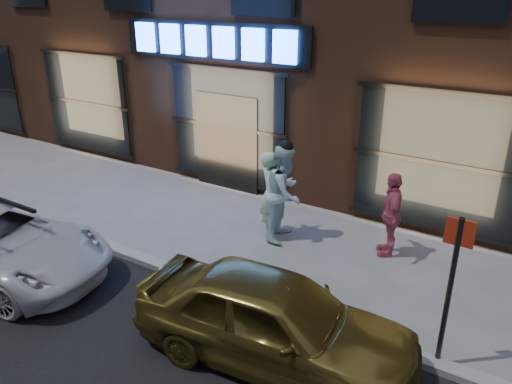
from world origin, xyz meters
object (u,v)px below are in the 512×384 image
passerby (391,214)px  sign_post (451,281)px  man_cap (285,193)px  gold_sedan (274,319)px  man_bowtie (271,194)px

passerby → sign_post: sign_post is taller
man_cap → gold_sedan: 3.68m
passerby → gold_sedan: passerby is taller
gold_sedan → sign_post: sign_post is taller
man_cap → gold_sedan: man_cap is taller
man_bowtie → gold_sedan: (1.95, -3.28, -0.23)m
man_cap → gold_sedan: (1.63, -3.28, -0.32)m
man_cap → passerby: size_ratio=1.19×
passerby → gold_sedan: bearing=-29.6°
passerby → gold_sedan: 3.76m
passerby → gold_sedan: size_ratio=0.43×
man_cap → man_bowtie: bearing=83.7°
man_bowtie → man_cap: size_ratio=0.90×
passerby → sign_post: size_ratio=0.74×
man_cap → passerby: (2.04, 0.45, -0.16)m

